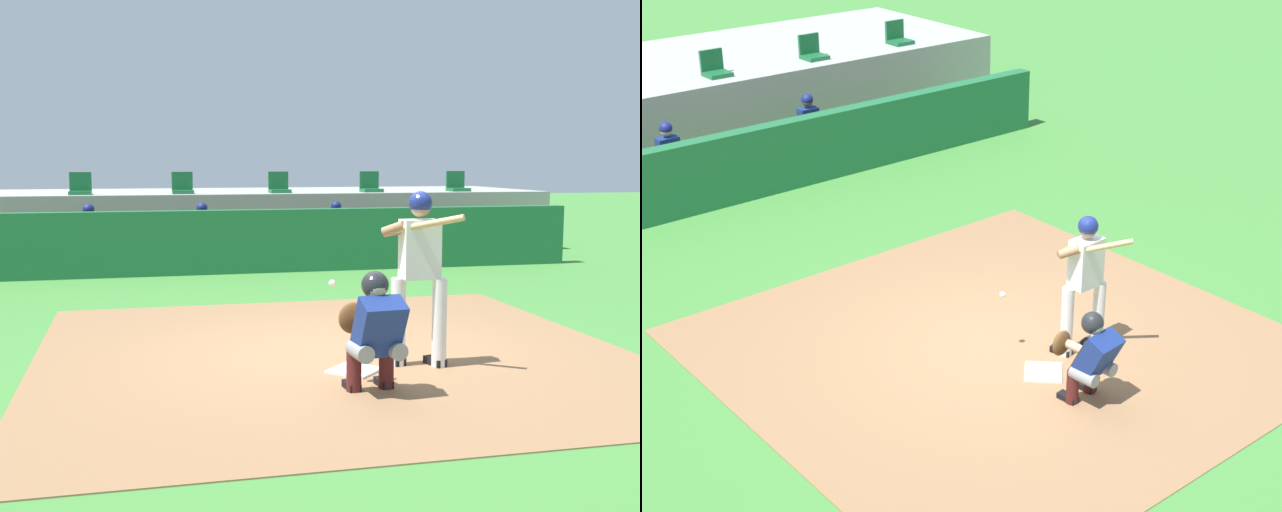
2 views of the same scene
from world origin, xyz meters
TOP-DOWN VIEW (x-y plane):
  - ground_plane at (0.00, 0.00)m, footprint 80.00×80.00m
  - dirt_infield at (0.00, 0.00)m, footprint 6.40×6.40m
  - home_plate at (0.00, -0.80)m, footprint 0.62×0.62m
  - batter_at_plate at (0.69, -0.74)m, footprint 0.71×0.75m
  - catcher_crouched at (-0.03, -1.53)m, footprint 0.51×1.78m
  - dugout_wall at (0.00, 6.50)m, footprint 13.00×0.30m
  - dugout_bench at (0.00, 7.50)m, footprint 11.80×0.44m
  - dugout_player_1 at (-0.82, 7.34)m, footprint 0.49×0.70m
  - dugout_player_2 at (1.93, 7.34)m, footprint 0.49×0.70m
  - stadium_seat_3 at (1.08, 9.38)m, footprint 0.46×0.46m
  - stadium_seat_4 at (3.25, 9.38)m, footprint 0.46×0.46m
  - stadium_seat_5 at (5.42, 9.38)m, footprint 0.46×0.46m

SIDE VIEW (x-z plane):
  - ground_plane at x=0.00m, z-range 0.00..0.00m
  - dirt_infield at x=0.00m, z-range 0.00..0.01m
  - home_plate at x=0.00m, z-range 0.01..0.04m
  - dugout_bench at x=0.00m, z-range 0.00..0.45m
  - dugout_wall at x=0.00m, z-range 0.00..1.20m
  - catcher_crouched at x=-0.03m, z-range 0.05..1.17m
  - dugout_player_1 at x=-0.82m, z-range 0.02..1.32m
  - dugout_player_2 at x=1.93m, z-range 0.02..1.32m
  - batter_at_plate at x=0.69m, z-range 0.13..1.94m
  - stadium_seat_3 at x=1.08m, z-range 1.29..1.77m
  - stadium_seat_4 at x=3.25m, z-range 1.29..1.77m
  - stadium_seat_5 at x=5.42m, z-range 1.29..1.77m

